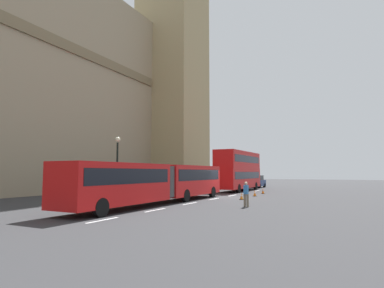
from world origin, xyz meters
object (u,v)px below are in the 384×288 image
Objects in this scene: sedan_lead at (257,182)px; street_lamp at (117,163)px; articulated_bus at (159,180)px; traffic_cone_east at (263,191)px; double_decker_bus at (239,169)px; traffic_cone_west at (242,196)px; pedestrian_near_cones at (246,193)px; traffic_cone_middle at (255,193)px.

street_lamp is (-26.64, 4.29, 2.14)m from sedan_lead.
traffic_cone_east is (14.38, -4.07, -1.46)m from articulated_bus.
sedan_lead is at bearing 1.41° from double_decker_bus.
articulated_bus reaches higher than traffic_cone_east.
pedestrian_near_cones is at bearing -158.61° from traffic_cone_west.
traffic_cone_east is at bearing 1.79° from traffic_cone_west.
traffic_cone_east is at bearing 9.88° from pedestrian_near_cones.
pedestrian_near_cones is at bearing -88.21° from street_lamp.
sedan_lead reaches higher than pedestrian_near_cones.
pedestrian_near_cones is (-17.42, -6.42, -1.80)m from double_decker_bus.
street_lamp is at bearing 148.10° from traffic_cone_east.
double_decker_bus reaches higher than sedan_lead.
sedan_lead is 0.83× the size of street_lamp.
articulated_bus is 27.25m from sedan_lead.
double_decker_bus is at bearing -178.59° from sedan_lead.
articulated_bus is 30.74× the size of traffic_cone_middle.
traffic_cone_east is 13.66m from pedestrian_near_cones.
traffic_cone_west and traffic_cone_middle have the same top height.
street_lamp reaches higher than pedestrian_near_cones.
double_decker_bus is 18.96× the size of traffic_cone_west.
traffic_cone_east is 16.48m from street_lamp.
double_decker_bus is 18.65m from pedestrian_near_cones.
sedan_lead reaches higher than traffic_cone_east.
traffic_cone_west is 8.12m from traffic_cone_east.
articulated_bus is at bearing 145.36° from traffic_cone_west.
double_decker_bus reaches higher than pedestrian_near_cones.
street_lamp is (0.59, 4.51, 1.31)m from articulated_bus.
sedan_lead is 13.57m from traffic_cone_east.
articulated_bus is 3.38× the size of street_lamp.
double_decker_bus is 6.19m from traffic_cone_east.
articulated_bus is 15.02m from traffic_cone_east.
articulated_bus is at bearing 164.18° from traffic_cone_east.
traffic_cone_middle is (4.22, 0.05, 0.00)m from traffic_cone_west.
sedan_lead is (8.89, 0.22, -1.80)m from double_decker_bus.
articulated_bus is 30.74× the size of traffic_cone_east.
traffic_cone_east is at bearing 2.98° from traffic_cone_middle.
traffic_cone_middle is at bearing -164.97° from sedan_lead.
articulated_bus is 1.62× the size of double_decker_bus.
traffic_cone_east is at bearing -134.23° from double_decker_bus.
street_lamp is at bearing 138.38° from traffic_cone_middle.
traffic_cone_east is (-3.97, -4.08, -2.43)m from double_decker_bus.
sedan_lead is 21.47m from traffic_cone_west.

